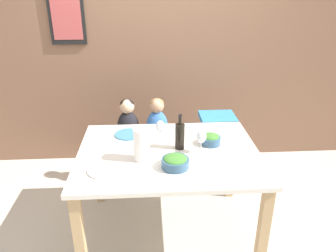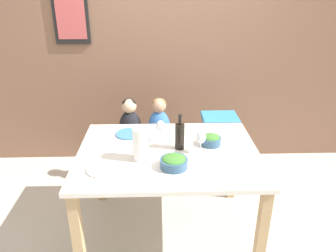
% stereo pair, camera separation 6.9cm
% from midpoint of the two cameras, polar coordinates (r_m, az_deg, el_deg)
% --- Properties ---
extents(ground_plane, '(14.00, 14.00, 0.00)m').
position_cam_midpoint_polar(ground_plane, '(3.01, -0.59, -17.60)').
color(ground_plane, '#BCB2A3').
extents(wall_back, '(10.00, 0.09, 2.70)m').
position_cam_midpoint_polar(wall_back, '(3.66, -1.86, 13.88)').
color(wall_back, brown).
rests_on(wall_back, ground_plane).
extents(dining_table, '(1.40, 1.07, 0.78)m').
position_cam_midpoint_polar(dining_table, '(2.61, -0.66, -6.40)').
color(dining_table, silver).
rests_on(dining_table, ground_plane).
extents(chair_far_left, '(0.42, 0.37, 0.47)m').
position_cam_midpoint_polar(chair_far_left, '(3.42, -7.31, -4.09)').
color(chair_far_left, silver).
rests_on(chair_far_left, ground_plane).
extents(chair_far_center, '(0.42, 0.37, 0.47)m').
position_cam_midpoint_polar(chair_far_center, '(3.41, -2.44, -3.98)').
color(chair_far_center, silver).
rests_on(chair_far_center, ground_plane).
extents(chair_right_highchair, '(0.35, 0.32, 0.75)m').
position_cam_midpoint_polar(chair_right_highchair, '(3.39, 7.91, -0.90)').
color(chair_right_highchair, silver).
rests_on(chair_right_highchair, ground_plane).
extents(person_child_left, '(0.22, 0.19, 0.47)m').
position_cam_midpoint_polar(person_child_left, '(3.29, -7.59, 0.65)').
color(person_child_left, black).
rests_on(person_child_left, chair_far_left).
extents(person_child_center, '(0.22, 0.19, 0.47)m').
position_cam_midpoint_polar(person_child_center, '(3.28, -2.53, 0.77)').
color(person_child_center, '#3366B2').
rests_on(person_child_center, chair_far_center).
extents(wine_bottle, '(0.07, 0.07, 0.29)m').
position_cam_midpoint_polar(wine_bottle, '(2.55, 1.30, -1.65)').
color(wine_bottle, black).
rests_on(wine_bottle, dining_table).
extents(paper_towel_roll, '(0.11, 0.11, 0.25)m').
position_cam_midpoint_polar(paper_towel_roll, '(2.39, -5.49, -3.23)').
color(paper_towel_roll, white).
rests_on(paper_towel_roll, dining_table).
extents(wine_glass_near, '(0.08, 0.08, 0.19)m').
position_cam_midpoint_polar(wine_glass_near, '(2.48, 5.04, -1.95)').
color(wine_glass_near, white).
rests_on(wine_glass_near, dining_table).
extents(wine_glass_far, '(0.08, 0.08, 0.19)m').
position_cam_midpoint_polar(wine_glass_far, '(2.64, -2.12, -0.18)').
color(wine_glass_far, white).
rests_on(wine_glass_far, dining_table).
extents(salad_bowl_large, '(0.20, 0.20, 0.09)m').
position_cam_midpoint_polar(salad_bowl_large, '(2.33, 0.42, -6.23)').
color(salad_bowl_large, '#335675').
rests_on(salad_bowl_large, dining_table).
extents(salad_bowl_small, '(0.16, 0.16, 0.09)m').
position_cam_midpoint_polar(salad_bowl_small, '(2.66, 6.70, -2.29)').
color(salad_bowl_small, '#335675').
rests_on(salad_bowl_small, dining_table).
extents(dinner_plate_front_left, '(0.24, 0.24, 0.01)m').
position_cam_midpoint_polar(dinner_plate_front_left, '(2.36, -11.87, -7.50)').
color(dinner_plate_front_left, silver).
rests_on(dinner_plate_front_left, dining_table).
extents(dinner_plate_back_left, '(0.24, 0.24, 0.01)m').
position_cam_midpoint_polar(dinner_plate_back_left, '(2.84, -7.60, -1.44)').
color(dinner_plate_back_left, teal).
rests_on(dinner_plate_back_left, dining_table).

